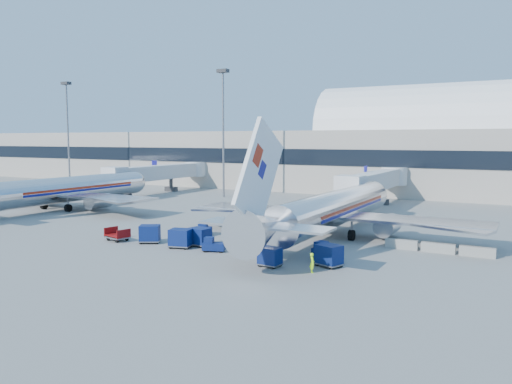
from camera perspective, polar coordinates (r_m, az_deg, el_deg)
The scene contains 21 objects.
ground at distance 54.44m, azimuth -3.08°, elevation -4.91°, with size 260.00×260.00×0.00m, color gray.
terminal at distance 109.63m, azimuth 6.50°, elevation 4.53°, with size 170.00×28.15×21.00m.
airliner_main at distance 53.57m, azimuth 8.61°, elevation -1.97°, with size 32.00×37.26×12.07m.
airliner_mid at distance 78.65m, azimuth -21.40°, elevation 0.22°, with size 32.00×37.26×12.07m.
jetbridge_near at distance 79.11m, azimuth 13.67°, elevation 1.23°, with size 4.40×27.50×6.25m.
jetbridge_mid at distance 98.87m, azimuth -10.51°, elevation 2.23°, with size 4.40×27.50×6.25m.
mast_far_west at distance 116.22m, azimuth -20.75°, elevation 7.85°, with size 2.00×1.20×22.60m.
mast_west at distance 89.61m, azimuth -3.77°, elevation 8.88°, with size 2.00×1.20×22.60m.
barrier_near at distance 49.38m, azimuth 16.30°, elevation -5.75°, with size 3.00×0.55×0.90m, color #9E9E96.
barrier_mid at distance 48.79m, azimuth 20.10°, elevation -6.02°, with size 3.00×0.55×0.90m, color #9E9E96.
barrier_far at distance 48.41m, azimuth 23.98°, elevation -6.27°, with size 3.00×0.55×0.90m, color #9E9E96.
tug_lead at distance 46.46m, azimuth -4.94°, elevation -6.06°, with size 2.28×1.67×1.34m.
tug_right at distance 43.73m, azimuth 7.91°, elevation -6.75°, with size 2.51×1.58×1.53m.
tug_left at distance 54.25m, azimuth -5.94°, elevation -4.32°, with size 1.51×2.24×1.33m.
cart_train_a at distance 48.83m, azimuth -6.43°, elevation -5.07°, with size 2.24×1.84×1.79m.
cart_train_b at distance 48.27m, azimuth -8.62°, elevation -5.21°, with size 2.39×2.04×1.82m.
cart_train_c at distance 51.07m, azimuth -12.04°, elevation -4.67°, with size 2.55×2.37×1.80m.
cart_solo_near at distance 40.95m, azimuth 1.60°, elevation -7.36°, with size 1.89×1.50×1.58m.
cart_solo_far at distance 41.33m, azimuth 8.33°, elevation -7.13°, with size 2.44×2.14×1.80m.
cart_open_red at distance 53.07m, azimuth -15.52°, elevation -4.90°, with size 2.68×2.14×0.64m.
ramp_worker at distance 39.36m, azimuth 6.43°, elevation -8.04°, with size 0.57×0.37×1.56m, color #AAFE1A.
Camera 1 is at (28.47, -45.23, 10.33)m, focal length 35.00 mm.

